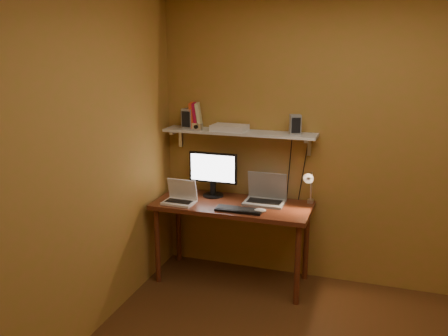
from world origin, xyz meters
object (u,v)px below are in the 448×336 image
(netbook, at_px, (181,196))
(mouse, at_px, (260,211))
(speaker_left, at_px, (189,118))
(shelf_camera, at_px, (197,127))
(desk, at_px, (232,212))
(laptop, at_px, (266,195))
(desk_lamp, at_px, (310,184))
(keyboard, at_px, (239,210))
(router, at_px, (230,128))
(wall_shelf, at_px, (239,133))
(monitor, at_px, (213,172))
(speaker_right, at_px, (295,125))

(netbook, relative_size, mouse, 2.76)
(speaker_left, bearing_deg, shelf_camera, -19.82)
(desk, distance_m, laptop, 0.34)
(mouse, xyz_separation_m, desk_lamp, (0.37, 0.29, 0.19))
(keyboard, relative_size, mouse, 3.88)
(router, bearing_deg, shelf_camera, -168.78)
(netbook, bearing_deg, laptop, 21.63)
(laptop, xyz_separation_m, shelf_camera, (-0.65, -0.00, 0.58))
(netbook, bearing_deg, mouse, -0.61)
(wall_shelf, relative_size, desk_lamp, 3.73)
(keyboard, distance_m, router, 0.76)
(wall_shelf, relative_size, router, 4.45)
(wall_shelf, distance_m, speaker_left, 0.50)
(desk, xyz_separation_m, shelf_camera, (-0.38, 0.13, 0.74))
(monitor, height_order, speaker_right, speaker_right)
(speaker_right, bearing_deg, desk_lamp, -41.77)
(desk, relative_size, desk_lamp, 3.73)
(router, bearing_deg, mouse, -42.28)
(desk, relative_size, wall_shelf, 1.00)
(router, bearing_deg, wall_shelf, 4.06)
(monitor, bearing_deg, keyboard, -42.60)
(desk_lamp, distance_m, speaker_right, 0.53)
(laptop, height_order, speaker_right, speaker_right)
(laptop, bearing_deg, shelf_camera, -179.64)
(netbook, height_order, speaker_right, speaker_right)
(speaker_left, xyz_separation_m, shelf_camera, (0.10, -0.05, -0.06))
(desk, relative_size, speaker_left, 7.58)
(monitor, xyz_separation_m, shelf_camera, (-0.14, -0.02, 0.42))
(desk_lamp, height_order, router, router)
(keyboard, xyz_separation_m, shelf_camera, (-0.49, 0.31, 0.64))
(wall_shelf, xyz_separation_m, desk_lamp, (0.66, -0.07, -0.40))
(desk, height_order, keyboard, keyboard)
(mouse, bearing_deg, speaker_right, 44.84)
(laptop, relative_size, shelf_camera, 3.40)
(desk, xyz_separation_m, netbook, (-0.45, -0.12, 0.14))
(desk_lamp, bearing_deg, keyboard, -150.94)
(netbook, bearing_deg, desk, 17.40)
(wall_shelf, height_order, speaker_left, speaker_left)
(desk_lamp, bearing_deg, shelf_camera, 179.80)
(netbook, height_order, shelf_camera, shelf_camera)
(monitor, bearing_deg, speaker_left, 173.18)
(mouse, bearing_deg, keyboard, 171.10)
(desk, distance_m, keyboard, 0.23)
(speaker_left, bearing_deg, speaker_right, 7.58)
(shelf_camera, bearing_deg, mouse, -23.25)
(keyboard, height_order, speaker_left, speaker_left)
(keyboard, distance_m, speaker_left, 0.99)
(mouse, bearing_deg, laptop, 80.04)
(laptop, xyz_separation_m, mouse, (0.02, -0.29, -0.05))
(netbook, height_order, mouse, netbook)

